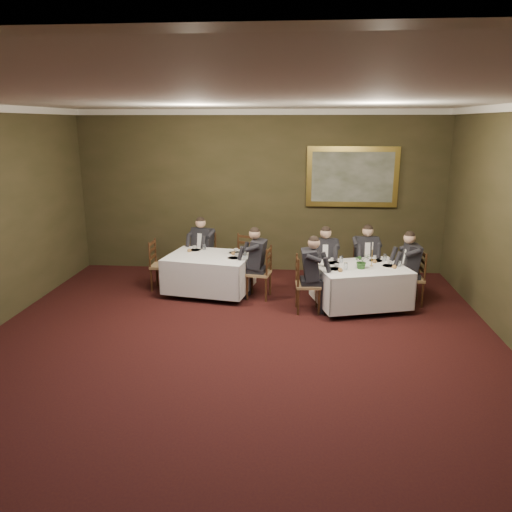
# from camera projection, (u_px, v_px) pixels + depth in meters

# --- Properties ---
(ground) EXTENTS (10.00, 10.00, 0.00)m
(ground) POSITION_uv_depth(u_px,v_px,m) (231.00, 377.00, 6.53)
(ground) COLOR black
(ground) RESTS_ON ground
(ceiling) EXTENTS (8.00, 10.00, 0.10)m
(ceiling) POSITION_uv_depth(u_px,v_px,m) (227.00, 97.00, 5.62)
(ceiling) COLOR silver
(ceiling) RESTS_ON back_wall
(back_wall) EXTENTS (8.00, 0.10, 3.50)m
(back_wall) POSITION_uv_depth(u_px,v_px,m) (260.00, 192.00, 10.89)
(back_wall) COLOR #322F19
(back_wall) RESTS_ON ground
(crown_molding) EXTENTS (8.00, 10.00, 0.12)m
(crown_molding) POSITION_uv_depth(u_px,v_px,m) (227.00, 103.00, 5.64)
(crown_molding) COLOR white
(crown_molding) RESTS_ON back_wall
(table_main) EXTENTS (1.82, 1.57, 0.67)m
(table_main) POSITION_uv_depth(u_px,v_px,m) (360.00, 283.00, 8.89)
(table_main) COLOR black
(table_main) RESTS_ON ground
(table_second) EXTENTS (1.77, 1.46, 0.67)m
(table_second) POSITION_uv_depth(u_px,v_px,m) (209.00, 271.00, 9.63)
(table_second) COLOR black
(table_second) RESTS_ON ground
(chair_main_backleft) EXTENTS (0.45, 0.43, 1.00)m
(chair_main_backleft) POSITION_uv_depth(u_px,v_px,m) (324.00, 280.00, 9.61)
(chair_main_backleft) COLOR olive
(chair_main_backleft) RESTS_ON ground
(diner_main_backleft) EXTENTS (0.43, 0.49, 1.35)m
(diner_main_backleft) POSITION_uv_depth(u_px,v_px,m) (324.00, 269.00, 9.54)
(diner_main_backleft) COLOR black
(diner_main_backleft) RESTS_ON chair_main_backleft
(chair_main_backright) EXTENTS (0.46, 0.45, 1.00)m
(chair_main_backright) POSITION_uv_depth(u_px,v_px,m) (364.00, 278.00, 9.76)
(chair_main_backright) COLOR olive
(chair_main_backright) RESTS_ON ground
(diner_main_backright) EXTENTS (0.44, 0.50, 1.35)m
(diner_main_backright) POSITION_uv_depth(u_px,v_px,m) (365.00, 267.00, 9.69)
(diner_main_backright) COLOR black
(diner_main_backright) RESTS_ON chair_main_backright
(chair_main_endleft) EXTENTS (0.45, 0.47, 1.00)m
(chair_main_endleft) POSITION_uv_depth(u_px,v_px,m) (307.00, 296.00, 8.75)
(chair_main_endleft) COLOR olive
(chair_main_endleft) RESTS_ON ground
(diner_main_endleft) EXTENTS (0.51, 0.44, 1.35)m
(diner_main_endleft) POSITION_uv_depth(u_px,v_px,m) (308.00, 283.00, 8.69)
(diner_main_endleft) COLOR black
(diner_main_endleft) RESTS_ON chair_main_endleft
(chair_main_endright) EXTENTS (0.43, 0.45, 1.00)m
(chair_main_endright) POSITION_uv_depth(u_px,v_px,m) (411.00, 289.00, 9.11)
(chair_main_endright) COLOR olive
(chair_main_endright) RESTS_ON ground
(diner_main_endright) EXTENTS (0.49, 0.43, 1.35)m
(diner_main_endright) POSITION_uv_depth(u_px,v_px,m) (411.00, 277.00, 9.05)
(diner_main_endright) COLOR black
(diner_main_endright) RESTS_ON chair_main_endright
(chair_sec_backleft) EXTENTS (0.55, 0.54, 1.00)m
(chair_sec_backleft) POSITION_uv_depth(u_px,v_px,m) (204.00, 266.00, 10.53)
(chair_sec_backleft) COLOR olive
(chair_sec_backleft) RESTS_ON ground
(diner_sec_backleft) EXTENTS (0.54, 0.59, 1.35)m
(diner_sec_backleft) POSITION_uv_depth(u_px,v_px,m) (203.00, 256.00, 10.46)
(diner_sec_backleft) COLOR black
(diner_sec_backleft) RESTS_ON chair_sec_backleft
(chair_sec_backright) EXTENTS (0.56, 0.55, 1.00)m
(chair_sec_backright) POSITION_uv_depth(u_px,v_px,m) (242.00, 269.00, 10.32)
(chair_sec_backright) COLOR olive
(chair_sec_backright) RESTS_ON ground
(chair_sec_endright) EXTENTS (0.48, 0.50, 1.00)m
(chair_sec_endright) POSITION_uv_depth(u_px,v_px,m) (259.00, 283.00, 9.42)
(chair_sec_endright) COLOR olive
(chair_sec_endright) RESTS_ON ground
(diner_sec_endright) EXTENTS (0.53, 0.47, 1.35)m
(diner_sec_endright) POSITION_uv_depth(u_px,v_px,m) (259.00, 272.00, 9.37)
(diner_sec_endright) COLOR black
(diner_sec_endright) RESTS_ON chair_sec_endright
(chair_sec_endleft) EXTENTS (0.43, 0.45, 1.00)m
(chair_sec_endleft) POSITION_uv_depth(u_px,v_px,m) (162.00, 275.00, 9.91)
(chair_sec_endleft) COLOR olive
(chair_sec_endleft) RESTS_ON ground
(centerpiece) EXTENTS (0.33, 0.31, 0.29)m
(centerpiece) POSITION_uv_depth(u_px,v_px,m) (362.00, 260.00, 8.66)
(centerpiece) COLOR #2D5926
(centerpiece) RESTS_ON table_main
(candlestick) EXTENTS (0.07, 0.07, 0.45)m
(candlestick) POSITION_uv_depth(u_px,v_px,m) (372.00, 257.00, 8.79)
(candlestick) COLOR #A57F32
(candlestick) RESTS_ON table_main
(place_setting_table_main) EXTENTS (0.33, 0.31, 0.14)m
(place_setting_table_main) POSITION_uv_depth(u_px,v_px,m) (336.00, 261.00, 9.05)
(place_setting_table_main) COLOR white
(place_setting_table_main) RESTS_ON table_main
(place_setting_table_second) EXTENTS (0.33, 0.31, 0.14)m
(place_setting_table_second) POSITION_uv_depth(u_px,v_px,m) (198.00, 248.00, 9.97)
(place_setting_table_second) COLOR white
(place_setting_table_second) RESTS_ON table_second
(painting) EXTENTS (1.93, 0.09, 1.27)m
(painting) POSITION_uv_depth(u_px,v_px,m) (352.00, 177.00, 10.58)
(painting) COLOR gold
(painting) RESTS_ON back_wall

